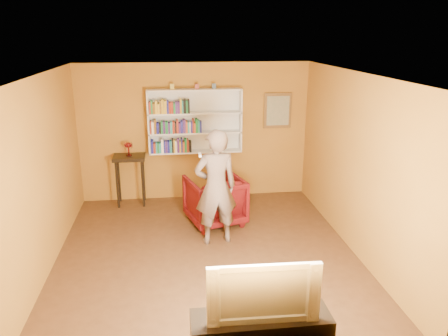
{
  "coord_description": "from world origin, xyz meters",
  "views": [
    {
      "loc": [
        -0.49,
        -5.93,
        3.26
      ],
      "look_at": [
        0.36,
        0.75,
        1.14
      ],
      "focal_mm": 35.0,
      "sensor_mm": 36.0,
      "label": 1
    }
  ],
  "objects": [
    {
      "name": "books_row_middle",
      "position": [
        -0.36,
        2.3,
        1.51
      ],
      "size": [
        0.98,
        0.19,
        0.27
      ],
      "color": "#9B2C17",
      "rests_on": "bookshelf"
    },
    {
      "name": "armchair",
      "position": [
        0.25,
        1.17,
        0.42
      ],
      "size": [
        1.12,
        1.14,
        0.85
      ],
      "primitive_type": "imported",
      "rotation": [
        0.0,
        0.0,
        3.42
      ],
      "color": "#46050A",
      "rests_on": "ground"
    },
    {
      "name": "bookshelf",
      "position": [
        0.0,
        2.41,
        1.59
      ],
      "size": [
        1.8,
        0.29,
        1.23
      ],
      "color": "silver",
      "rests_on": "room_shell"
    },
    {
      "name": "game_remote",
      "position": [
        -0.07,
        0.19,
        1.53
      ],
      "size": [
        0.04,
        0.15,
        0.04
      ],
      "primitive_type": "cube",
      "color": "white",
      "rests_on": "person"
    },
    {
      "name": "ornament_left",
      "position": [
        -0.42,
        2.35,
        2.27
      ],
      "size": [
        0.08,
        0.08,
        0.1
      ],
      "primitive_type": "cube",
      "color": "gold",
      "rests_on": "bookshelf"
    },
    {
      "name": "ruby_lustre",
      "position": [
        -1.28,
        2.25,
        1.17
      ],
      "size": [
        0.16,
        0.16,
        0.26
      ],
      "color": "maroon",
      "rests_on": "console_table"
    },
    {
      "name": "console_table",
      "position": [
        -1.28,
        2.25,
        0.81
      ],
      "size": [
        0.6,
        0.46,
        0.98
      ],
      "color": "black",
      "rests_on": "ground"
    },
    {
      "name": "ornament_centre",
      "position": [
        0.05,
        2.35,
        2.26
      ],
      "size": [
        0.07,
        0.07,
        0.1
      ],
      "primitive_type": "cube",
      "color": "#973D32",
      "rests_on": "bookshelf"
    },
    {
      "name": "books_row_upper",
      "position": [
        -0.48,
        2.3,
        1.89
      ],
      "size": [
        0.76,
        0.18,
        0.27
      ],
      "color": "#9B2C17",
      "rests_on": "bookshelf"
    },
    {
      "name": "books_row_lower",
      "position": [
        -0.47,
        2.3,
        1.13
      ],
      "size": [
        0.77,
        0.19,
        0.27
      ],
      "color": "navy",
      "rests_on": "bookshelf"
    },
    {
      "name": "person",
      "position": [
        0.19,
        0.43,
        0.93
      ],
      "size": [
        0.73,
        0.54,
        1.86
      ],
      "primitive_type": "imported",
      "rotation": [
        0.0,
        0.0,
        3.28
      ],
      "color": "brown",
      "rests_on": "ground"
    },
    {
      "name": "framed_painting",
      "position": [
        1.65,
        2.46,
        1.75
      ],
      "size": [
        0.55,
        0.05,
        0.7
      ],
      "color": "brown",
      "rests_on": "room_shell"
    },
    {
      "name": "room_shell",
      "position": [
        0.0,
        0.0,
        1.02
      ],
      "size": [
        5.3,
        5.8,
        2.88
      ],
      "color": "#452A16",
      "rests_on": "ground"
    },
    {
      "name": "ornament_right",
      "position": [
        0.37,
        2.35,
        2.26
      ],
      "size": [
        0.07,
        0.07,
        0.1
      ],
      "primitive_type": "cube",
      "color": "#42576E",
      "rests_on": "bookshelf"
    },
    {
      "name": "television",
      "position": [
        0.35,
        -2.25,
        0.83
      ],
      "size": [
        1.12,
        0.18,
        0.64
      ],
      "primitive_type": "imported",
      "rotation": [
        0.0,
        0.0,
        -0.03
      ],
      "color": "black",
      "rests_on": "tv_cabinet"
    }
  ]
}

